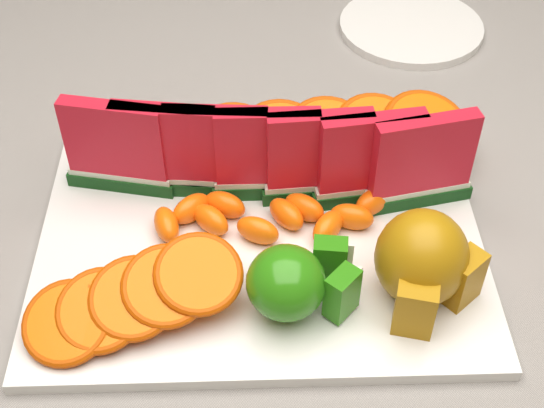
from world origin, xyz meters
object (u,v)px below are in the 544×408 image
at_px(platter, 260,241).
at_px(apple_cluster, 295,282).
at_px(side_plate, 411,27).
at_px(pear_cluster, 424,262).

relative_size(platter, apple_cluster, 3.85).
distance_m(apple_cluster, side_plate, 0.48).
bearing_deg(side_plate, apple_cluster, -111.13).
bearing_deg(platter, side_plate, 61.40).
xyz_separation_m(platter, side_plate, (0.20, 0.36, -0.00)).
relative_size(platter, side_plate, 2.16).
height_order(platter, apple_cluster, apple_cluster).
bearing_deg(pear_cluster, platter, 152.83).
relative_size(apple_cluster, pear_cluster, 1.08).
relative_size(apple_cluster, side_plate, 0.56).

